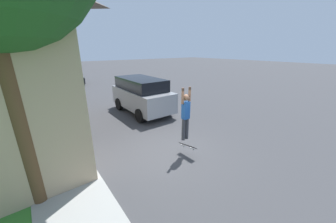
{
  "coord_description": "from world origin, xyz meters",
  "views": [
    {
      "loc": [
        -3.97,
        -5.11,
        3.87
      ],
      "look_at": [
        0.76,
        1.15,
        1.22
      ],
      "focal_mm": 20.0,
      "sensor_mm": 36.0,
      "label": 1
    }
  ],
  "objects_px": {
    "suv_parked": "(142,94)",
    "skateboarder": "(186,114)",
    "car_down_street": "(72,78)",
    "skateboard": "(188,146)"
  },
  "relations": [
    {
      "from": "skateboarder",
      "to": "skateboard",
      "type": "distance_m",
      "value": 1.26
    },
    {
      "from": "suv_parked",
      "to": "skateboard",
      "type": "xyz_separation_m",
      "value": [
        -1.2,
        -5.5,
        -0.75
      ]
    },
    {
      "from": "car_down_street",
      "to": "skateboarder",
      "type": "distance_m",
      "value": 19.02
    },
    {
      "from": "car_down_street",
      "to": "skateboarder",
      "type": "relative_size",
      "value": 2.05
    },
    {
      "from": "suv_parked",
      "to": "skateboarder",
      "type": "relative_size",
      "value": 2.31
    },
    {
      "from": "suv_parked",
      "to": "skateboarder",
      "type": "distance_m",
      "value": 5.52
    },
    {
      "from": "suv_parked",
      "to": "car_down_street",
      "type": "height_order",
      "value": "suv_parked"
    },
    {
      "from": "car_down_street",
      "to": "skateboard",
      "type": "relative_size",
      "value": 5.23
    },
    {
      "from": "suv_parked",
      "to": "skateboarder",
      "type": "xyz_separation_m",
      "value": [
        -1.21,
        -5.36,
        0.49
      ]
    },
    {
      "from": "skateboard",
      "to": "skateboarder",
      "type": "bearing_deg",
      "value": 97.45
    }
  ]
}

